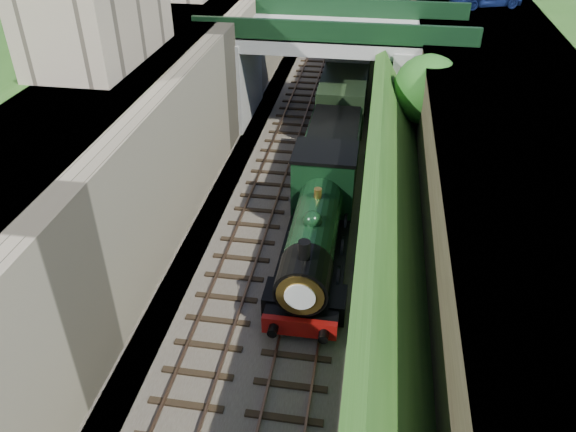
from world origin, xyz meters
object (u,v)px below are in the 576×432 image
Objects in this scene: tree at (429,91)px; tender at (332,154)px; locomotive at (316,228)px; road_bridge at (342,63)px.

tender is (-4.71, -1.98, -3.03)m from tree.
tender is at bearing -157.18° from tree.
locomotive is at bearing -90.00° from tender.
tree is 5.94m from tender.
tender is (0.26, -7.68, -2.46)m from road_bridge.
tender is at bearing 90.00° from locomotive.
locomotive is at bearing -116.76° from tree.
road_bridge is 15.20m from locomotive.
locomotive is (0.26, -15.05, -2.18)m from road_bridge.
locomotive reaches higher than tender.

